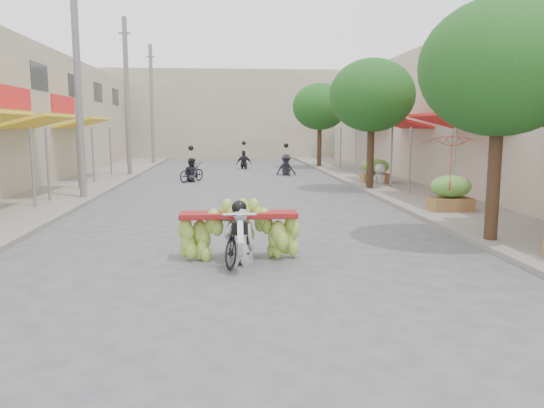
{
  "coord_description": "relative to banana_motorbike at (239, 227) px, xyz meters",
  "views": [
    {
      "loc": [
        -0.33,
        -6.96,
        2.57
      ],
      "look_at": [
        0.51,
        3.03,
        1.1
      ],
      "focal_mm": 35.0,
      "sensor_mm": 36.0,
      "label": 1
    }
  ],
  "objects": [
    {
      "name": "banana_motorbike",
      "position": [
        0.0,
        0.0,
        0.0
      ],
      "size": [
        2.26,
        1.83,
        2.04
      ],
      "color": "black",
      "rests_on": "ground"
    },
    {
      "name": "shophouse_row_right",
      "position": [
        12.12,
        11.06,
        2.31
      ],
      "size": [
        9.77,
        40.0,
        6.0
      ],
      "color": "#B9AC9A",
      "rests_on": "ground"
    },
    {
      "name": "sidewalk_right",
      "position": [
        7.13,
        12.06,
        -0.63
      ],
      "size": [
        4.0,
        60.0,
        0.12
      ],
      "primitive_type": "cube",
      "color": "gray",
      "rests_on": "ground"
    },
    {
      "name": "ground",
      "position": [
        0.13,
        -2.94,
        -0.69
      ],
      "size": [
        120.0,
        120.0,
        0.0
      ],
      "primitive_type": "plane",
      "color": "#58585D",
      "rests_on": "ground"
    },
    {
      "name": "sidewalk_left",
      "position": [
        -6.87,
        12.06,
        -0.63
      ],
      "size": [
        4.0,
        60.0,
        0.12
      ],
      "primitive_type": "cube",
      "color": "gray",
      "rests_on": "ground"
    },
    {
      "name": "produce_crate_far",
      "position": [
        6.33,
        13.06,
        0.03
      ],
      "size": [
        1.2,
        0.88,
        1.16
      ],
      "color": "brown",
      "rests_on": "ground"
    },
    {
      "name": "bg_motorbike_a",
      "position": [
        -1.9,
        15.11,
        0.06
      ],
      "size": [
        1.39,
        1.67,
        1.95
      ],
      "color": "black",
      "rests_on": "ground"
    },
    {
      "name": "market_umbrella",
      "position": [
        5.97,
        4.26,
        1.71
      ],
      "size": [
        1.77,
        1.77,
        1.6
      ],
      "rotation": [
        0.0,
        0.0,
        0.01
      ],
      "color": "#AE3217",
      "rests_on": "ground"
    },
    {
      "name": "far_building",
      "position": [
        0.13,
        35.06,
        2.81
      ],
      "size": [
        20.0,
        6.0,
        7.0
      ],
      "primitive_type": "cube",
      "color": "tan",
      "rests_on": "ground"
    },
    {
      "name": "pedestrian",
      "position": [
        6.4,
        12.59,
        0.29
      ],
      "size": [
        0.98,
        0.86,
        1.71
      ],
      "rotation": [
        0.0,
        0.0,
        3.67
      ],
      "color": "silver",
      "rests_on": "ground"
    },
    {
      "name": "street_tree_far",
      "position": [
        5.53,
        23.06,
        3.1
      ],
      "size": [
        3.4,
        3.4,
        5.25
      ],
      "color": "#3A2719",
      "rests_on": "ground"
    },
    {
      "name": "street_tree_near",
      "position": [
        5.53,
        1.06,
        3.1
      ],
      "size": [
        3.4,
        3.4,
        5.25
      ],
      "color": "#3A2719",
      "rests_on": "ground"
    },
    {
      "name": "utility_pole_far",
      "position": [
        -5.27,
        18.06,
        3.34
      ],
      "size": [
        0.6,
        0.24,
        8.0
      ],
      "color": "slate",
      "rests_on": "ground"
    },
    {
      "name": "utility_pole_mid",
      "position": [
        -5.27,
        9.06,
        3.34
      ],
      "size": [
        0.6,
        0.24,
        8.0
      ],
      "color": "slate",
      "rests_on": "ground"
    },
    {
      "name": "bg_motorbike_b",
      "position": [
        2.89,
        18.08,
        0.15
      ],
      "size": [
        1.13,
        1.79,
        1.95
      ],
      "color": "black",
      "rests_on": "ground"
    },
    {
      "name": "utility_pole_back",
      "position": [
        -5.27,
        27.06,
        3.34
      ],
      "size": [
        0.6,
        0.24,
        8.0
      ],
      "color": "slate",
      "rests_on": "ground"
    },
    {
      "name": "produce_crate_mid",
      "position": [
        6.33,
        5.06,
        0.03
      ],
      "size": [
        1.2,
        0.88,
        1.16
      ],
      "color": "brown",
      "rests_on": "ground"
    },
    {
      "name": "street_tree_mid",
      "position": [
        5.53,
        11.06,
        3.1
      ],
      "size": [
        3.4,
        3.4,
        5.25
      ],
      "color": "#3A2719",
      "rests_on": "ground"
    },
    {
      "name": "bg_motorbike_c",
      "position": [
        0.79,
        22.56,
        0.15
      ],
      "size": [
        1.05,
        1.49,
        1.95
      ],
      "color": "black",
      "rests_on": "ground"
    }
  ]
}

